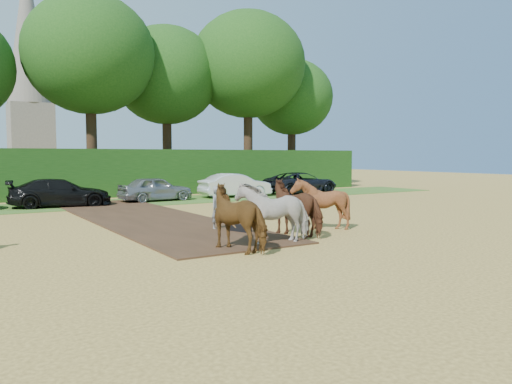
# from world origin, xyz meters

# --- Properties ---
(ground) EXTENTS (120.00, 120.00, 0.00)m
(ground) POSITION_xyz_m (0.00, 0.00, 0.00)
(ground) COLOR gold
(ground) RESTS_ON ground
(earth_strip) EXTENTS (4.50, 17.00, 0.05)m
(earth_strip) POSITION_xyz_m (1.50, 7.00, 0.03)
(earth_strip) COLOR #472D1C
(earth_strip) RESTS_ON ground
(grass_verge) EXTENTS (50.00, 5.00, 0.03)m
(grass_verge) POSITION_xyz_m (0.00, 14.00, 0.01)
(grass_verge) COLOR #38601E
(grass_verge) RESTS_ON ground
(hedgerow) EXTENTS (46.00, 1.60, 3.00)m
(hedgerow) POSITION_xyz_m (0.00, 18.50, 1.50)
(hedgerow) COLOR #14380F
(hedgerow) RESTS_ON ground
(plough_team) EXTENTS (6.11, 5.16, 1.83)m
(plough_team) POSITION_xyz_m (3.45, -0.14, 0.91)
(plough_team) COLOR brown
(plough_team) RESTS_ON ground
(parked_cars) EXTENTS (36.04, 3.53, 1.49)m
(parked_cars) POSITION_xyz_m (1.01, 14.13, 0.71)
(parked_cars) COLOR #B4B7BB
(parked_cars) RESTS_ON ground
(treeline) EXTENTS (48.70, 10.60, 14.21)m
(treeline) POSITION_xyz_m (-1.69, 21.69, 8.97)
(treeline) COLOR #382616
(treeline) RESTS_ON ground
(church) EXTENTS (5.20, 5.20, 27.00)m
(church) POSITION_xyz_m (4.00, 55.00, 13.73)
(church) COLOR slate
(church) RESTS_ON ground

